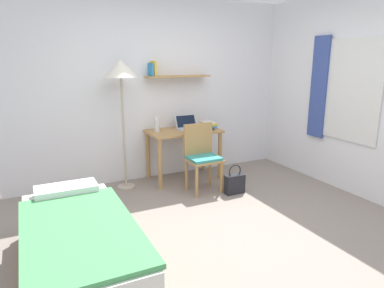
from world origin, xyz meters
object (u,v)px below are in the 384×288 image
at_px(laptop, 187,125).
at_px(water_bottle, 157,125).
at_px(desk, 184,139).
at_px(standing_lamp, 121,75).
at_px(desk_chair, 202,154).
at_px(book_stack, 208,125).
at_px(bed, 79,248).
at_px(handbag, 235,183).

distance_m(laptop, water_bottle, 0.48).
distance_m(desk, laptop, 0.22).
bearing_deg(laptop, water_bottle, -177.32).
relative_size(desk, laptop, 3.08).
bearing_deg(standing_lamp, desk_chair, -30.35).
distance_m(desk_chair, book_stack, 0.65).
distance_m(standing_lamp, water_bottle, 0.86).
bearing_deg(laptop, desk_chair, -95.97).
bearing_deg(desk, bed, -135.03).
height_order(desk, handbag, desk).
xyz_separation_m(laptop, book_stack, (0.28, -0.14, 0.00)).
distance_m(desk_chair, laptop, 0.67).
relative_size(desk_chair, laptop, 2.69).
relative_size(desk, book_stack, 4.14).
distance_m(desk, desk_chair, 0.53).
xyz_separation_m(desk, standing_lamp, (-0.88, 0.02, 0.94)).
height_order(water_bottle, handbag, water_bottle).
bearing_deg(standing_lamp, laptop, 3.97).
relative_size(bed, desk, 1.77).
relative_size(standing_lamp, water_bottle, 8.32).
height_order(standing_lamp, water_bottle, standing_lamp).
relative_size(laptop, water_bottle, 1.61).
bearing_deg(handbag, desk, 113.69).
bearing_deg(desk_chair, desk, 93.10).
distance_m(bed, water_bottle, 2.36).
bearing_deg(book_stack, laptop, 154.27).
height_order(bed, standing_lamp, standing_lamp).
xyz_separation_m(desk, water_bottle, (-0.38, 0.06, 0.24)).
relative_size(laptop, book_stack, 1.35).
xyz_separation_m(bed, standing_lamp, (0.88, 1.77, 1.31)).
relative_size(desk, desk_chair, 1.14).
distance_m(desk_chair, standing_lamp, 1.48).
bearing_deg(water_bottle, laptop, 2.68).
height_order(desk, laptop, laptop).
distance_m(desk, water_bottle, 0.46).
xyz_separation_m(book_stack, handbag, (-0.01, -0.77, -0.66)).
distance_m(laptop, handbag, 1.15).
xyz_separation_m(bed, water_bottle, (1.37, 1.82, 0.60)).
relative_size(water_bottle, handbag, 0.52).
xyz_separation_m(desk_chair, book_stack, (0.34, 0.46, 0.29)).
relative_size(desk, water_bottle, 4.97).
bearing_deg(bed, water_bottle, 52.91).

